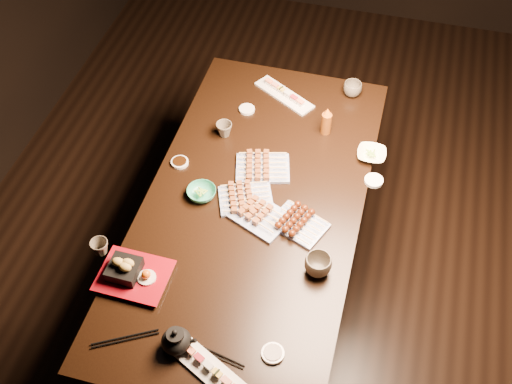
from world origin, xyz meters
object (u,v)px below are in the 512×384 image
sushi_platter_near (213,371)px  yakitori_plate_center (246,196)px  edamame_bowl_cream (371,154)px  tempura_tray (133,271)px  teapot (176,339)px  edamame_bowl_green (202,193)px  teacup_far_right (352,89)px  teacup_far_left (224,129)px  yakitori_plate_right (260,213)px  dining_table (253,255)px  teacup_near_left (100,248)px  sushi_platter_far (284,93)px  teacup_mid_right (318,265)px  condiment_bottle (327,120)px  yakitori_plate_left (263,165)px

sushi_platter_near → yakitori_plate_center: bearing=123.6°
edamame_bowl_cream → tempura_tray: size_ratio=0.48×
edamame_bowl_cream → teapot: teapot is taller
edamame_bowl_green → teacup_far_right: 0.95m
tempura_tray → teacup_far_left: size_ratio=3.62×
sushi_platter_near → edamame_bowl_green: bearing=137.2°
yakitori_plate_right → dining_table: bearing=149.4°
teacup_near_left → edamame_bowl_cream: bearing=39.8°
sushi_platter_far → teacup_far_left: 0.39m
sushi_platter_far → yakitori_plate_right: 0.77m
teacup_far_right → yakitori_plate_center: bearing=-112.2°
tempura_tray → yakitori_plate_center: bearing=58.5°
teacup_mid_right → teapot: size_ratio=0.83×
dining_table → tempura_tray: (-0.34, -0.47, 0.42)m
teacup_near_left → teacup_far_right: (0.80, 1.19, 0.00)m
dining_table → teacup_near_left: (-0.51, -0.39, 0.41)m
yakitori_plate_center → teacup_far_right: 0.85m
edamame_bowl_green → teacup_mid_right: 0.60m
edamame_bowl_cream → teacup_far_right: (-0.15, 0.40, 0.02)m
edamame_bowl_green → condiment_bottle: 0.67m
yakitori_plate_center → edamame_bowl_green: bearing=165.3°
sushi_platter_far → teacup_far_left: size_ratio=4.41×
teapot → dining_table: bearing=73.4°
teacup_mid_right → edamame_bowl_cream: bearing=80.3°
tempura_tray → teacup_mid_right: size_ratio=2.55×
dining_table → edamame_bowl_green: 0.45m
dining_table → yakitori_plate_left: bearing=106.9°
yakitori_plate_right → yakitori_plate_left: 0.27m
teacup_far_right → condiment_bottle: (-0.08, -0.29, 0.04)m
yakitori_plate_left → edamame_bowl_cream: (0.45, 0.20, -0.01)m
yakitori_plate_left → edamame_bowl_green: bearing=-149.5°
yakitori_plate_left → tempura_tray: tempura_tray is taller
yakitori_plate_left → edamame_bowl_cream: size_ratio=1.81×
yakitori_plate_right → teacup_near_left: size_ratio=3.32×
yakitori_plate_left → teacup_near_left: (-0.50, -0.59, 0.00)m
yakitori_plate_left → teapot: bearing=-109.6°
sushi_platter_far → yakitori_plate_left: size_ratio=1.40×
sushi_platter_near → edamame_bowl_cream: 1.22m
tempura_tray → condiment_bottle: bearing=61.5°
yakitori_plate_center → tempura_tray: 0.57m
yakitori_plate_center → teacup_far_left: bearing=97.6°
teacup_near_left → teacup_far_left: bearing=69.9°
sushi_platter_far → teapot: size_ratio=2.58×
sushi_platter_far → tempura_tray: size_ratio=1.22×
dining_table → edamame_bowl_cream: size_ratio=14.06×
sushi_platter_far → teacup_far_right: (0.32, 0.10, 0.02)m
sushi_platter_near → teacup_far_left: 1.17m
yakitori_plate_center → teacup_far_right: size_ratio=2.48×
teacup_near_left → edamame_bowl_green: bearing=52.5°
sushi_platter_far → edamame_bowl_green: sushi_platter_far is taller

